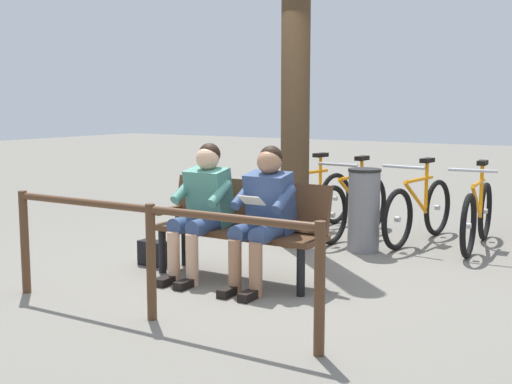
% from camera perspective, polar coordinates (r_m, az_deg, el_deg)
% --- Properties ---
extents(ground_plane, '(40.00, 40.00, 0.00)m').
position_cam_1_polar(ground_plane, '(6.05, 0.29, -7.40)').
color(ground_plane, slate).
extents(bench, '(1.61, 0.50, 0.87)m').
position_cam_1_polar(bench, '(6.02, -1.13, -2.53)').
color(bench, '#51331E').
rests_on(bench, ground).
extents(person_reading, '(0.49, 0.77, 1.20)m').
position_cam_1_polar(person_reading, '(5.69, 0.68, -1.51)').
color(person_reading, '#334772').
rests_on(person_reading, ground).
extents(person_companion, '(0.49, 0.77, 1.20)m').
position_cam_1_polar(person_companion, '(6.04, -4.54, -1.00)').
color(person_companion, '#4C8C7A').
rests_on(person_companion, ground).
extents(handbag, '(0.30, 0.14, 0.24)m').
position_cam_1_polar(handbag, '(6.60, -8.63, -5.13)').
color(handbag, black).
rests_on(handbag, ground).
extents(tree_trunk, '(0.31, 0.31, 4.00)m').
position_cam_1_polar(tree_trunk, '(7.29, 3.37, 11.02)').
color(tree_trunk, '#4C3823').
rests_on(tree_trunk, ground).
extents(litter_bin, '(0.35, 0.35, 0.88)m').
position_cam_1_polar(litter_bin, '(7.17, 9.09, -1.52)').
color(litter_bin, slate).
rests_on(litter_bin, ground).
extents(bicycle_purple, '(0.48, 1.68, 0.94)m').
position_cam_1_polar(bicycle_purple, '(7.61, 18.18, -1.88)').
color(bicycle_purple, black).
rests_on(bicycle_purple, ground).
extents(bicycle_red, '(0.48, 1.68, 0.94)m').
position_cam_1_polar(bicycle_red, '(7.76, 13.56, -1.53)').
color(bicycle_red, black).
rests_on(bicycle_red, ground).
extents(bicycle_silver, '(0.48, 1.68, 0.94)m').
position_cam_1_polar(bicycle_silver, '(7.92, 8.26, -1.22)').
color(bicycle_silver, black).
rests_on(bicycle_silver, ground).
extents(bicycle_blue, '(0.48, 1.67, 0.94)m').
position_cam_1_polar(bicycle_blue, '(8.33, 4.68, -0.72)').
color(bicycle_blue, black).
rests_on(bicycle_blue, ground).
extents(railing_fence, '(2.75, 0.12, 0.85)m').
position_cam_1_polar(railing_fence, '(4.90, -8.88, -4.12)').
color(railing_fence, '#51331E').
rests_on(railing_fence, ground).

